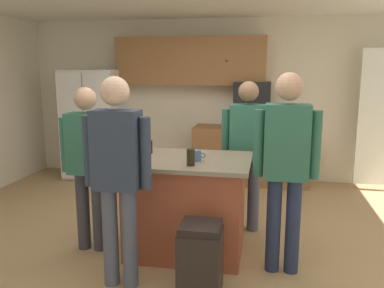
# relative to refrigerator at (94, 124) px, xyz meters

# --- Properties ---
(floor) EXTENTS (7.04, 7.04, 0.00)m
(floor) POSITION_rel_refrigerator_xyz_m (2.00, -2.38, -0.89)
(floor) COLOR tan
(floor) RESTS_ON ground
(back_wall) EXTENTS (6.40, 0.10, 2.60)m
(back_wall) POSITION_rel_refrigerator_xyz_m (2.00, 0.42, 0.41)
(back_wall) COLOR beige
(back_wall) RESTS_ON ground
(cabinet_run_upper) EXTENTS (2.40, 0.38, 0.75)m
(cabinet_run_upper) POSITION_rel_refrigerator_xyz_m (1.60, 0.22, 1.03)
(cabinet_run_upper) COLOR #936038
(cabinet_run_lower) EXTENTS (1.80, 0.63, 0.90)m
(cabinet_run_lower) POSITION_rel_refrigerator_xyz_m (2.60, 0.10, -0.44)
(cabinet_run_lower) COLOR #936038
(cabinet_run_lower) RESTS_ON ground
(refrigerator) EXTENTS (0.91, 0.76, 1.79)m
(refrigerator) POSITION_rel_refrigerator_xyz_m (0.00, 0.00, 0.00)
(refrigerator) COLOR white
(refrigerator) RESTS_ON ground
(microwave_over_range) EXTENTS (0.56, 0.40, 0.32)m
(microwave_over_range) POSITION_rel_refrigerator_xyz_m (2.60, 0.12, 0.56)
(microwave_over_range) COLOR black
(kitchen_island) EXTENTS (1.25, 0.92, 0.96)m
(kitchen_island) POSITION_rel_refrigerator_xyz_m (2.09, -2.49, -0.41)
(kitchen_island) COLOR #9E4C33
(kitchen_island) RESTS_ON ground
(person_guest_right) EXTENTS (0.57, 0.24, 1.79)m
(person_guest_right) POSITION_rel_refrigerator_xyz_m (3.02, -2.72, 0.15)
(person_guest_right) COLOR #232D4C
(person_guest_right) RESTS_ON ground
(person_guest_by_door) EXTENTS (0.57, 0.22, 1.65)m
(person_guest_by_door) POSITION_rel_refrigerator_xyz_m (1.12, -2.61, 0.05)
(person_guest_by_door) COLOR #383842
(person_guest_by_door) RESTS_ON ground
(person_elder_center) EXTENTS (0.57, 0.22, 1.69)m
(person_elder_center) POSITION_rel_refrigerator_xyz_m (2.64, -1.82, 0.08)
(person_elder_center) COLOR #4C5166
(person_elder_center) RESTS_ON ground
(person_guest_left) EXTENTS (0.57, 0.23, 1.77)m
(person_guest_left) POSITION_rel_refrigerator_xyz_m (1.67, -3.22, 0.14)
(person_guest_left) COLOR #4C5166
(person_guest_left) RESTS_ON ground
(glass_short_whisky) EXTENTS (0.07, 0.07, 0.15)m
(glass_short_whisky) POSITION_rel_refrigerator_xyz_m (2.18, -2.76, 0.15)
(glass_short_whisky) COLOR black
(glass_short_whisky) RESTS_ON kitchen_island
(mug_ceramic_white) EXTENTS (0.13, 0.09, 0.10)m
(mug_ceramic_white) POSITION_rel_refrigerator_xyz_m (2.20, -2.57, 0.12)
(mug_ceramic_white) COLOR #4C6B99
(mug_ceramic_white) RESTS_ON kitchen_island
(glass_dark_ale) EXTENTS (0.07, 0.07, 0.13)m
(glass_dark_ale) POSITION_rel_refrigerator_xyz_m (1.66, -2.32, 0.13)
(glass_dark_ale) COLOR black
(glass_dark_ale) RESTS_ON kitchen_island
(trash_bin) EXTENTS (0.34, 0.34, 0.61)m
(trash_bin) POSITION_rel_refrigerator_xyz_m (2.35, -3.23, -0.59)
(trash_bin) COLOR black
(trash_bin) RESTS_ON ground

